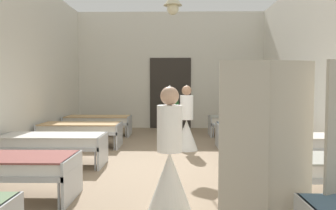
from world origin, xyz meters
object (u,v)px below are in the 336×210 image
(bed_right_row_4, at_px, (242,121))
(nurse_mid_aisle, at_px, (187,127))
(bed_right_row_1, at_px, (329,168))
(bed_left_row_2, at_px, (53,142))
(bed_left_row_3, at_px, (80,129))
(bed_right_row_2, at_px, (282,143))
(privacy_screen, at_px, (292,159))
(bed_left_row_4, at_px, (98,121))
(nurse_near_aisle, at_px, (170,166))
(bed_left_row_1, at_px, (1,166))
(bed_right_row_3, at_px, (257,129))
(potted_plant, at_px, (174,106))

(bed_right_row_4, height_order, nurse_mid_aisle, nurse_mid_aisle)
(bed_right_row_1, xyz_separation_m, bed_left_row_2, (-4.21, 1.90, 0.00))
(bed_left_row_3, bearing_deg, bed_right_row_1, -42.08)
(bed_right_row_2, relative_size, privacy_screen, 1.12)
(bed_left_row_4, bearing_deg, nurse_mid_aisle, -41.77)
(bed_right_row_2, relative_size, bed_right_row_4, 1.00)
(bed_right_row_1, bearing_deg, nurse_near_aisle, -170.83)
(privacy_screen, bearing_deg, bed_left_row_1, 144.26)
(bed_right_row_1, xyz_separation_m, bed_right_row_3, (0.00, 3.80, 0.00))
(bed_right_row_1, height_order, potted_plant, potted_plant)
(nurse_mid_aisle, bearing_deg, bed_right_row_2, 66.92)
(bed_left_row_2, distance_m, bed_left_row_3, 1.90)
(bed_left_row_2, bearing_deg, potted_plant, 64.52)
(bed_left_row_1, bearing_deg, privacy_screen, -23.46)
(bed_right_row_1, bearing_deg, bed_left_row_2, 155.70)
(bed_right_row_4, bearing_deg, potted_plant, 155.63)
(bed_right_row_1, bearing_deg, bed_right_row_2, 90.00)
(bed_right_row_3, height_order, privacy_screen, privacy_screen)
(bed_right_row_2, xyz_separation_m, nurse_near_aisle, (-2.02, -2.23, 0.09))
(bed_left_row_2, xyz_separation_m, bed_left_row_4, (0.00, 3.80, 0.00))
(bed_left_row_4, xyz_separation_m, privacy_screen, (3.26, -7.11, 0.41))
(bed_left_row_2, bearing_deg, nurse_near_aisle, -45.47)
(bed_right_row_1, relative_size, nurse_mid_aisle, 1.28)
(bed_right_row_2, distance_m, nurse_mid_aisle, 2.29)
(bed_right_row_3, distance_m, nurse_near_aisle, 4.59)
(bed_left_row_1, height_order, nurse_near_aisle, nurse_near_aisle)
(bed_left_row_1, bearing_deg, potted_plant, 71.26)
(bed_right_row_3, bearing_deg, potted_plant, 125.22)
(potted_plant, bearing_deg, bed_left_row_3, -128.69)
(bed_left_row_2, height_order, privacy_screen, privacy_screen)
(bed_right_row_3, relative_size, privacy_screen, 1.12)
(bed_right_row_4, xyz_separation_m, nurse_mid_aisle, (-1.69, -2.25, 0.09))
(bed_right_row_4, height_order, privacy_screen, privacy_screen)
(bed_left_row_2, distance_m, potted_plant, 5.21)
(bed_right_row_3, bearing_deg, nurse_mid_aisle, -168.25)
(bed_right_row_3, bearing_deg, bed_right_row_4, 90.00)
(nurse_mid_aisle, distance_m, privacy_screen, 4.93)
(bed_right_row_2, bearing_deg, bed_left_row_1, -155.70)
(bed_left_row_2, height_order, bed_right_row_3, same)
(bed_left_row_2, distance_m, bed_right_row_3, 4.62)
(bed_left_row_3, distance_m, bed_right_row_4, 4.62)
(bed_left_row_3, distance_m, potted_plant, 3.60)
(bed_left_row_1, relative_size, privacy_screen, 1.12)
(bed_left_row_3, relative_size, bed_left_row_4, 1.00)
(bed_left_row_3, xyz_separation_m, potted_plant, (2.24, 2.79, 0.37))
(nurse_near_aisle, bearing_deg, nurse_mid_aisle, 141.99)
(bed_right_row_2, distance_m, bed_right_row_4, 3.80)
(bed_left_row_1, xyz_separation_m, nurse_near_aisle, (2.19, -0.33, 0.09))
(bed_left_row_4, distance_m, privacy_screen, 7.84)
(potted_plant, bearing_deg, privacy_screen, -82.73)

